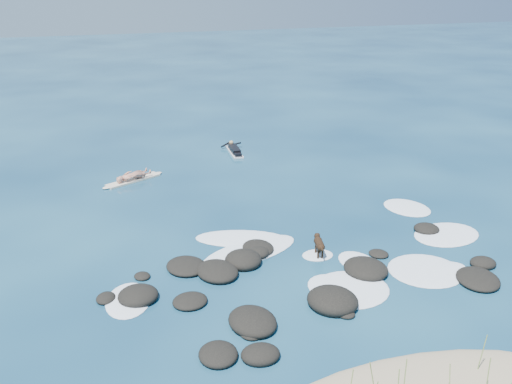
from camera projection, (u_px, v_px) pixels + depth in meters
name	position (u px, v px, depth m)	size (l,w,h in m)	color
ground	(288.00, 256.00, 19.63)	(160.00, 160.00, 0.00)	#0A2642
reef_rocks	(287.00, 283.00, 17.69)	(12.96, 6.88, 0.64)	black
breaking_foam	(340.00, 257.00, 19.54)	(14.20, 7.71, 0.12)	white
standing_surfer_rig	(132.00, 166.00, 26.47)	(3.05, 1.70, 1.85)	beige
paddling_surfer_rig	(234.00, 150.00, 30.91)	(1.17, 2.63, 0.45)	silver
dog	(319.00, 243.00, 19.49)	(0.46, 1.13, 0.73)	black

